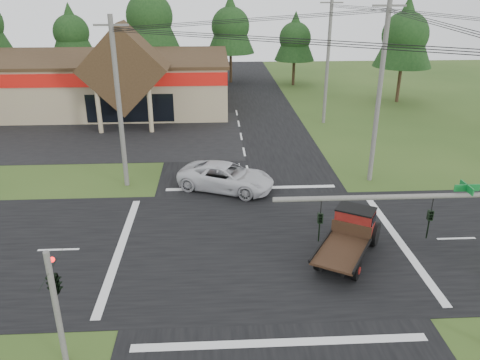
{
  "coord_description": "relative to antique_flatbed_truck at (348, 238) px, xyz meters",
  "views": [
    {
      "loc": [
        -2.19,
        -20.25,
        12.02
      ],
      "look_at": [
        -0.91,
        3.16,
        2.2
      ],
      "focal_mm": 35.0,
      "sensor_mm": 36.0,
      "label": 1
    }
  ],
  "objects": [
    {
      "name": "ground",
      "position": [
        -3.91,
        1.45,
        -1.1
      ],
      "size": [
        120.0,
        120.0,
        0.0
      ],
      "primitive_type": "plane",
      "color": "#2E491A",
      "rests_on": "ground"
    },
    {
      "name": "tree_row_c",
      "position": [
        -13.91,
        42.45,
        7.62
      ],
      "size": [
        7.28,
        7.28,
        13.13
      ],
      "color": "#332316",
      "rests_on": "ground"
    },
    {
      "name": "tree_row_d",
      "position": [
        -3.91,
        43.45,
        6.28
      ],
      "size": [
        6.16,
        6.16,
        11.11
      ],
      "color": "#332316",
      "rests_on": "ground"
    },
    {
      "name": "tree_side_ne",
      "position": [
        14.09,
        31.45,
        6.28
      ],
      "size": [
        6.16,
        6.16,
        11.11
      ],
      "color": "#332316",
      "rests_on": "ground"
    },
    {
      "name": "tree_row_b",
      "position": [
        -23.91,
        43.45,
        5.61
      ],
      "size": [
        5.6,
        5.6,
        10.1
      ],
      "color": "#332316",
      "rests_on": "ground"
    },
    {
      "name": "utility_pole_nw",
      "position": [
        -11.91,
        9.45,
        4.29
      ],
      "size": [
        2.0,
        0.3,
        10.5
      ],
      "color": "#595651",
      "rests_on": "ground"
    },
    {
      "name": "cvs_building",
      "position": [
        -19.61,
        31.02,
        1.68
      ],
      "size": [
        30.4,
        18.2,
        9.19
      ],
      "color": "tan",
      "rests_on": "ground"
    },
    {
      "name": "utility_pole_ne",
      "position": [
        4.09,
        9.45,
        4.79
      ],
      "size": [
        2.0,
        0.3,
        11.5
      ],
      "color": "#595651",
      "rests_on": "ground"
    },
    {
      "name": "traffic_signal_corner",
      "position": [
        -11.41,
        -5.87,
        2.43
      ],
      "size": [
        0.53,
        2.48,
        4.4
      ],
      "color": "#595651",
      "rests_on": "ground"
    },
    {
      "name": "road_ew",
      "position": [
        -3.91,
        1.45,
        -1.09
      ],
      "size": [
        120.0,
        12.0,
        0.02
      ],
      "primitive_type": "cube",
      "color": "black",
      "rests_on": "ground"
    },
    {
      "name": "parking_apron",
      "position": [
        -17.91,
        20.45,
        -1.08
      ],
      "size": [
        28.0,
        14.0,
        0.02
      ],
      "primitive_type": "cube",
      "color": "black",
      "rests_on": "ground"
    },
    {
      "name": "road_ns",
      "position": [
        -3.91,
        1.45,
        -1.09
      ],
      "size": [
        12.0,
        120.0,
        0.02
      ],
      "primitive_type": "cube",
      "color": "black",
      "rests_on": "ground"
    },
    {
      "name": "tree_row_e",
      "position": [
        4.09,
        41.45,
        4.94
      ],
      "size": [
        5.04,
        5.04,
        9.09
      ],
      "color": "#332316",
      "rests_on": "ground"
    },
    {
      "name": "white_pickup",
      "position": [
        -5.47,
        8.42,
        -0.26
      ],
      "size": [
        6.61,
        4.87,
        1.67
      ],
      "primitive_type": "imported",
      "rotation": [
        0.0,
        0.0,
        1.18
      ],
      "color": "silver",
      "rests_on": "ground"
    },
    {
      "name": "antique_flatbed_truck",
      "position": [
        0.0,
        0.0,
        0.0
      ],
      "size": [
        4.41,
        5.53,
        2.19
      ],
      "primitive_type": null,
      "rotation": [
        0.0,
        0.0,
        -0.54
      ],
      "color": "#610E0D",
      "rests_on": "ground"
    },
    {
      "name": "utility_pole_n",
      "position": [
        4.09,
        23.45,
        4.64
      ],
      "size": [
        2.0,
        0.3,
        11.2
      ],
      "color": "#595651",
      "rests_on": "ground"
    },
    {
      "name": "traffic_signal_mast",
      "position": [
        1.91,
        -6.05,
        3.33
      ],
      "size": [
        8.12,
        0.24,
        7.0
      ],
      "color": "#595651",
      "rests_on": "ground"
    }
  ]
}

